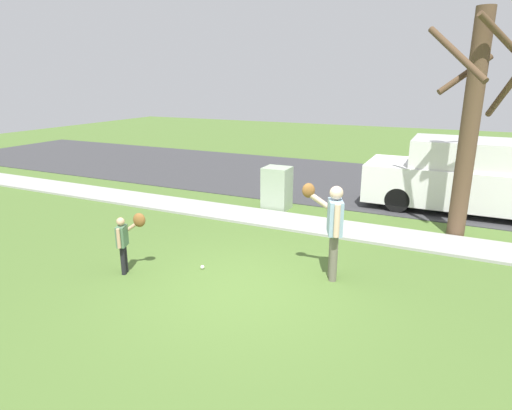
{
  "coord_description": "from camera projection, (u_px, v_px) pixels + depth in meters",
  "views": [
    {
      "loc": [
        3.02,
        -5.75,
        3.37
      ],
      "look_at": [
        -0.46,
        1.55,
        1.0
      ],
      "focal_mm": 30.12,
      "sensor_mm": 36.0,
      "label": 1
    }
  ],
  "objects": [
    {
      "name": "utility_cabinet",
      "position": [
        277.0,
        188.0,
        11.52
      ],
      "size": [
        0.69,
        0.63,
        1.14
      ],
      "primitive_type": "cube",
      "color": "#9EB293",
      "rests_on": "ground"
    },
    {
      "name": "road_surface",
      "position": [
        357.0,
        182.0,
        14.62
      ],
      "size": [
        36.0,
        6.8,
        0.02
      ],
      "primitive_type": "cube",
      "color": "#38383A",
      "rests_on": "ground"
    },
    {
      "name": "parked_van_white",
      "position": [
        466.0,
        178.0,
        11.2
      ],
      "size": [
        5.0,
        1.95,
        1.88
      ],
      "color": "silver",
      "rests_on": "road_surface"
    },
    {
      "name": "ground_plane",
      "position": [
        309.0,
        227.0,
        10.2
      ],
      "size": [
        48.0,
        48.0,
        0.0
      ],
      "primitive_type": "plane",
      "color": "#4C6B2D"
    },
    {
      "name": "baseball",
      "position": [
        202.0,
        267.0,
        7.93
      ],
      "size": [
        0.07,
        0.07,
        0.07
      ],
      "primitive_type": "sphere",
      "color": "white",
      "rests_on": "ground"
    },
    {
      "name": "person_adult",
      "position": [
        332.0,
        223.0,
        7.29
      ],
      "size": [
        0.82,
        0.56,
        1.67
      ],
      "rotation": [
        0.0,
        0.0,
        -2.76
      ],
      "color": "#6B6656",
      "rests_on": "ground"
    },
    {
      "name": "street_tree_near",
      "position": [
        471.0,
        121.0,
        8.97
      ],
      "size": [
        1.84,
        1.88,
        4.76
      ],
      "color": "brown",
      "rests_on": "ground"
    },
    {
      "name": "sidewalk_strip",
      "position": [
        310.0,
        224.0,
        10.28
      ],
      "size": [
        36.0,
        1.2,
        0.06
      ],
      "primitive_type": "cube",
      "color": "#A3A39E",
      "rests_on": "ground"
    },
    {
      "name": "person_child",
      "position": [
        127.0,
        236.0,
        7.6
      ],
      "size": [
        0.44,
        0.53,
        1.1
      ],
      "rotation": [
        0.0,
        0.0,
        0.39
      ],
      "color": "black",
      "rests_on": "ground"
    }
  ]
}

